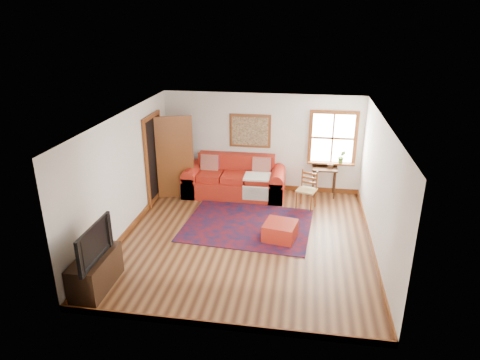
% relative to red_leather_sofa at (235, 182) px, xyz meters
% --- Properties ---
extents(ground, '(5.50, 5.50, 0.00)m').
position_rel_red_leather_sofa_xyz_m(ground, '(0.62, -2.27, -0.33)').
color(ground, '#452412').
rests_on(ground, ground).
extents(room_envelope, '(5.04, 5.54, 2.52)m').
position_rel_red_leather_sofa_xyz_m(room_envelope, '(0.62, -2.25, 1.33)').
color(room_envelope, silver).
rests_on(room_envelope, ground).
extents(window, '(1.18, 0.20, 1.38)m').
position_rel_red_leather_sofa_xyz_m(window, '(2.40, 0.44, 0.99)').
color(window, white).
rests_on(window, ground).
extents(doorway, '(0.89, 1.08, 2.14)m').
position_rel_red_leather_sofa_xyz_m(doorway, '(-1.59, -0.48, 0.74)').
color(doorway, black).
rests_on(doorway, ground).
extents(framed_artwork, '(1.05, 0.07, 0.85)m').
position_rel_red_leather_sofa_xyz_m(framed_artwork, '(0.32, 0.45, 1.22)').
color(framed_artwork, brown).
rests_on(framed_artwork, ground).
extents(persian_rug, '(2.84, 2.35, 0.02)m').
position_rel_red_leather_sofa_xyz_m(persian_rug, '(0.56, -1.68, -0.32)').
color(persian_rug, '#540C12').
rests_on(persian_rug, ground).
extents(red_leather_sofa, '(2.51, 1.04, 0.98)m').
position_rel_red_leather_sofa_xyz_m(red_leather_sofa, '(0.00, 0.00, 0.00)').
color(red_leather_sofa, '#AA2315').
rests_on(red_leather_sofa, ground).
extents(red_ottoman, '(0.73, 0.73, 0.36)m').
position_rel_red_leather_sofa_xyz_m(red_ottoman, '(1.30, -2.17, -0.15)').
color(red_ottoman, '#AA2315').
rests_on(red_ottoman, ground).
extents(side_table, '(0.62, 0.46, 0.74)m').
position_rel_red_leather_sofa_xyz_m(side_table, '(2.22, 0.26, 0.29)').
color(side_table, '#321D10').
rests_on(side_table, ground).
extents(ladder_back_chair, '(0.52, 0.51, 0.90)m').
position_rel_red_leather_sofa_xyz_m(ladder_back_chair, '(1.82, -0.52, 0.16)').
color(ladder_back_chair, tan).
rests_on(ladder_back_chair, ground).
extents(media_cabinet, '(0.49, 1.09, 0.60)m').
position_rel_red_leather_sofa_xyz_m(media_cabinet, '(-1.62, -4.31, -0.03)').
color(media_cabinet, '#321D10').
rests_on(media_cabinet, ground).
extents(television, '(0.14, 1.09, 0.63)m').
position_rel_red_leather_sofa_xyz_m(television, '(-1.60, -4.42, 0.58)').
color(television, black).
rests_on(television, media_cabinet).
extents(candle_hurricane, '(0.12, 0.12, 0.18)m').
position_rel_red_leather_sofa_xyz_m(candle_hurricane, '(-1.57, -3.91, 0.36)').
color(candle_hurricane, silver).
rests_on(candle_hurricane, media_cabinet).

